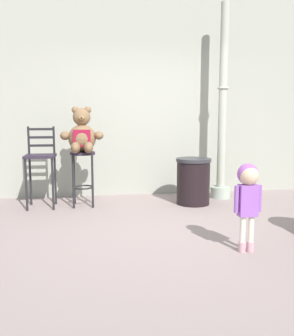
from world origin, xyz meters
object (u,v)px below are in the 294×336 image
object	(u,v)px
child_walking	(248,188)
trash_bin	(193,181)
bar_stool_with_teddy	(83,168)
teddy_bear	(82,135)
bar_chair_empty	(41,160)
lamppost	(222,122)

from	to	relation	value
child_walking	trash_bin	distance (m)	2.03
bar_stool_with_teddy	teddy_bear	world-z (taller)	teddy_bear
trash_bin	bar_chair_empty	xyz separation A→B (m)	(-2.24, 0.14, 0.34)
lamppost	child_walking	bearing A→B (deg)	-104.06
trash_bin	bar_stool_with_teddy	bearing A→B (deg)	175.91
child_walking	lamppost	distance (m)	2.51
bar_chair_empty	teddy_bear	bearing A→B (deg)	-5.31
bar_stool_with_teddy	child_walking	distance (m)	2.67
bar_stool_with_teddy	bar_chair_empty	distance (m)	0.61
lamppost	trash_bin	bearing A→B (deg)	-147.96
bar_stool_with_teddy	lamppost	world-z (taller)	lamppost
bar_stool_with_teddy	lamppost	bearing A→B (deg)	6.07
teddy_bear	trash_bin	world-z (taller)	teddy_bear
bar_stool_with_teddy	bar_chair_empty	bearing A→B (deg)	177.69
child_walking	trash_bin	size ratio (longest dim) A/B	1.25
bar_stool_with_teddy	trash_bin	bearing A→B (deg)	-4.09
trash_bin	lamppost	world-z (taller)	lamppost
teddy_bear	lamppost	xyz separation A→B (m)	(2.20, 0.27, 0.18)
child_walking	bar_chair_empty	xyz separation A→B (m)	(-2.21, 2.16, 0.06)
lamppost	bar_chair_empty	bearing A→B (deg)	-175.71
bar_stool_with_teddy	trash_bin	size ratio (longest dim) A/B	1.16
bar_stool_with_teddy	trash_bin	distance (m)	1.66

